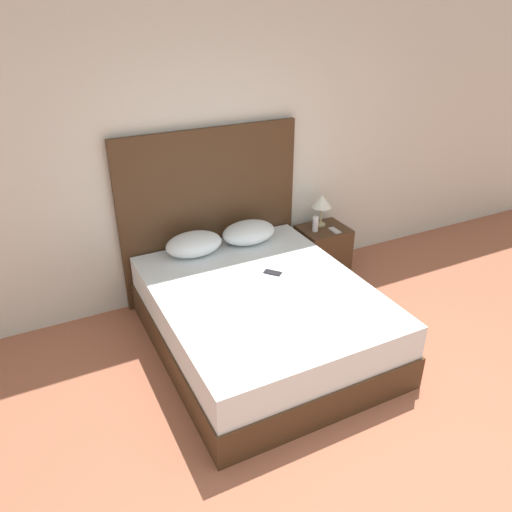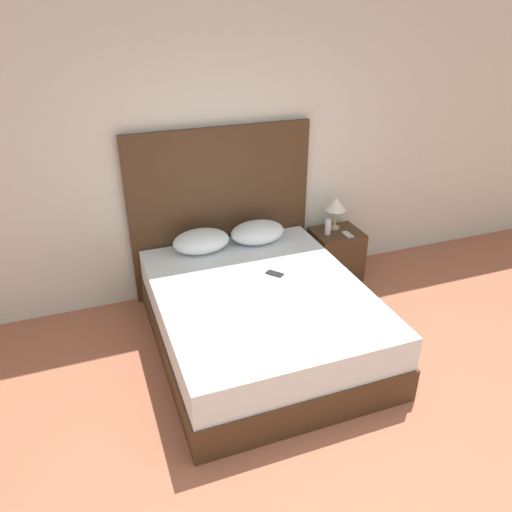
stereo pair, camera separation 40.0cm
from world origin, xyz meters
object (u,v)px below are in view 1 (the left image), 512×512
at_px(bed, 262,317).
at_px(nightstand, 322,251).
at_px(phone_on_bed, 273,273).
at_px(phone_on_nightstand, 335,230).
at_px(table_lamp, 322,202).

relative_size(bed, nightstand, 3.90).
bearing_deg(phone_on_bed, nightstand, 33.76).
bearing_deg(phone_on_nightstand, nightstand, 120.50).
bearing_deg(table_lamp, phone_on_bed, -143.13).
bearing_deg(phone_on_bed, table_lamp, 36.87).
height_order(bed, table_lamp, table_lamp).
relative_size(phone_on_bed, table_lamp, 0.47).
distance_m(phone_on_bed, table_lamp, 1.22).
distance_m(nightstand, table_lamp, 0.53).
bearing_deg(nightstand, phone_on_nightstand, -59.50).
bearing_deg(phone_on_nightstand, table_lamp, 106.32).
bearing_deg(phone_on_nightstand, phone_on_bed, -152.25).
bearing_deg(table_lamp, bed, -142.18).
bearing_deg(bed, phone_on_bed, 42.03).
height_order(phone_on_bed, table_lamp, table_lamp).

